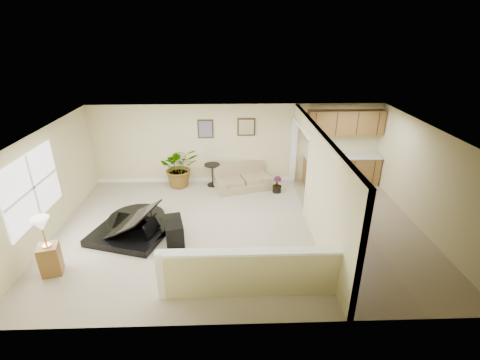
{
  "coord_description": "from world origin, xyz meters",
  "views": [
    {
      "loc": [
        -0.23,
        -7.39,
        4.62
      ],
      "look_at": [
        0.02,
        0.4,
        1.17
      ],
      "focal_mm": 26.0,
      "sensor_mm": 36.0,
      "label": 1
    }
  ],
  "objects_px": {
    "piano_bench": "(174,231)",
    "palm_plant": "(180,167)",
    "lamp_stand": "(48,250)",
    "accent_table": "(212,172)",
    "small_plant": "(277,186)",
    "loveseat": "(242,177)",
    "piano": "(127,209)"
  },
  "relations": [
    {
      "from": "piano_bench",
      "to": "palm_plant",
      "type": "distance_m",
      "value": 3.12
    },
    {
      "from": "palm_plant",
      "to": "lamp_stand",
      "type": "distance_m",
      "value": 4.67
    },
    {
      "from": "accent_table",
      "to": "small_plant",
      "type": "bearing_deg",
      "value": -15.88
    },
    {
      "from": "accent_table",
      "to": "lamp_stand",
      "type": "relative_size",
      "value": 0.56
    },
    {
      "from": "loveseat",
      "to": "accent_table",
      "type": "distance_m",
      "value": 0.95
    },
    {
      "from": "palm_plant",
      "to": "small_plant",
      "type": "relative_size",
      "value": 2.72
    },
    {
      "from": "loveseat",
      "to": "small_plant",
      "type": "height_order",
      "value": "loveseat"
    },
    {
      "from": "loveseat",
      "to": "piano",
      "type": "bearing_deg",
      "value": -154.18
    },
    {
      "from": "loveseat",
      "to": "piano_bench",
      "type": "bearing_deg",
      "value": -136.17
    },
    {
      "from": "accent_table",
      "to": "palm_plant",
      "type": "height_order",
      "value": "palm_plant"
    },
    {
      "from": "piano",
      "to": "lamp_stand",
      "type": "xyz_separation_m",
      "value": [
        -1.18,
        -1.47,
        -0.11
      ]
    },
    {
      "from": "small_plant",
      "to": "lamp_stand",
      "type": "relative_size",
      "value": 0.39
    },
    {
      "from": "accent_table",
      "to": "small_plant",
      "type": "height_order",
      "value": "accent_table"
    },
    {
      "from": "loveseat",
      "to": "small_plant",
      "type": "relative_size",
      "value": 3.68
    },
    {
      "from": "piano",
      "to": "accent_table",
      "type": "bearing_deg",
      "value": 71.53
    },
    {
      "from": "piano_bench",
      "to": "palm_plant",
      "type": "bearing_deg",
      "value": 94.28
    },
    {
      "from": "piano",
      "to": "accent_table",
      "type": "height_order",
      "value": "piano"
    },
    {
      "from": "small_plant",
      "to": "piano",
      "type": "bearing_deg",
      "value": -151.07
    },
    {
      "from": "piano_bench",
      "to": "lamp_stand",
      "type": "distance_m",
      "value": 2.58
    },
    {
      "from": "piano",
      "to": "lamp_stand",
      "type": "height_order",
      "value": "piano"
    },
    {
      "from": "piano",
      "to": "piano_bench",
      "type": "height_order",
      "value": "piano"
    },
    {
      "from": "loveseat",
      "to": "palm_plant",
      "type": "height_order",
      "value": "palm_plant"
    },
    {
      "from": "loveseat",
      "to": "small_plant",
      "type": "bearing_deg",
      "value": -36.22
    },
    {
      "from": "loveseat",
      "to": "lamp_stand",
      "type": "distance_m",
      "value": 5.68
    },
    {
      "from": "loveseat",
      "to": "accent_table",
      "type": "bearing_deg",
      "value": 153.49
    },
    {
      "from": "piano",
      "to": "palm_plant",
      "type": "height_order",
      "value": "piano"
    },
    {
      "from": "lamp_stand",
      "to": "loveseat",
      "type": "bearing_deg",
      "value": 44.86
    },
    {
      "from": "palm_plant",
      "to": "small_plant",
      "type": "distance_m",
      "value": 3.05
    },
    {
      "from": "piano_bench",
      "to": "piano",
      "type": "bearing_deg",
      "value": 161.66
    },
    {
      "from": "palm_plant",
      "to": "lamp_stand",
      "type": "bearing_deg",
      "value": -116.58
    },
    {
      "from": "piano_bench",
      "to": "lamp_stand",
      "type": "bearing_deg",
      "value": -154.87
    },
    {
      "from": "lamp_stand",
      "to": "small_plant",
      "type": "bearing_deg",
      "value": 35.52
    }
  ]
}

